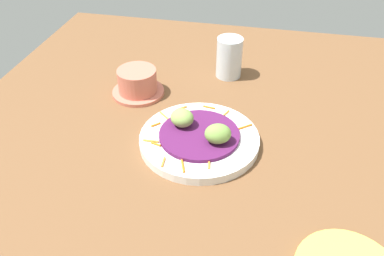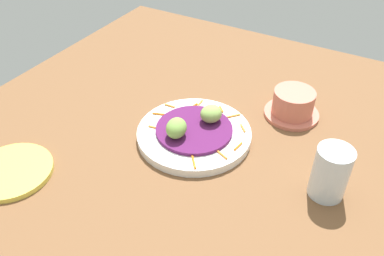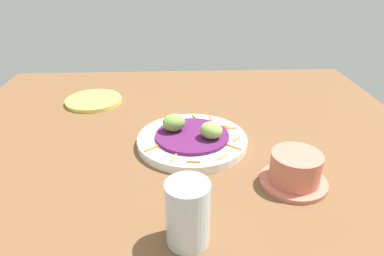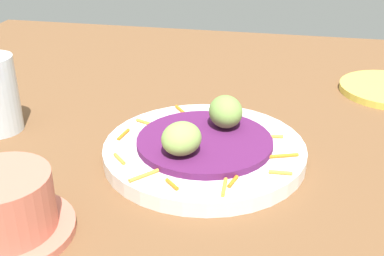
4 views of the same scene
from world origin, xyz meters
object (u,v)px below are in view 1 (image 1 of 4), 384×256
guac_scoop_left (182,118)px  terracotta_bowl (138,83)px  guac_scoop_center (218,134)px  water_glass (229,57)px  main_plate (199,140)px

guac_scoop_left → terracotta_bowl: 19.00cm
guac_scoop_center → water_glass: 29.70cm
guac_scoop_center → main_plate: bearing=-115.6°
guac_scoop_center → terracotta_bowl: size_ratio=0.42×
main_plate → terracotta_bowl: size_ratio=1.95×
guac_scoop_left → terracotta_bowl: size_ratio=0.39×
main_plate → guac_scoop_left: (-1.85, -3.86, 3.43)cm
main_plate → water_glass: bearing=176.0°
main_plate → guac_scoop_center: size_ratio=4.70×
guac_scoop_left → water_glass: (-25.94, 5.78, 0.65)cm
water_glass → terracotta_bowl: bearing=-56.6°
main_plate → water_glass: water_glass is taller
guac_scoop_left → water_glass: bearing=167.4°
water_glass → guac_scoop_left: bearing=-12.6°
water_glass → main_plate: bearing=-4.0°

